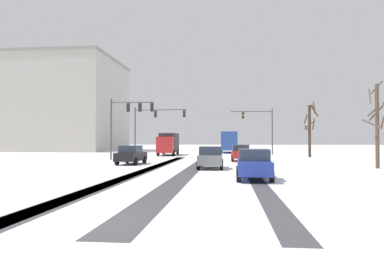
% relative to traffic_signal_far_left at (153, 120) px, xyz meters
% --- Properties ---
extents(ground_plane, '(300.00, 300.00, 0.00)m').
position_rel_traffic_signal_far_left_xyz_m(ground_plane, '(6.80, -38.72, -4.69)').
color(ground_plane, white).
extents(wheel_track_left_lane, '(1.07, 36.17, 0.01)m').
position_rel_traffic_signal_far_left_xyz_m(wheel_track_left_lane, '(4.40, -22.28, -4.69)').
color(wheel_track_left_lane, '#424247').
rests_on(wheel_track_left_lane, ground).
extents(wheel_track_right_lane, '(0.79, 36.17, 0.01)m').
position_rel_traffic_signal_far_left_xyz_m(wheel_track_right_lane, '(11.46, -22.28, -4.69)').
color(wheel_track_right_lane, '#424247').
rests_on(wheel_track_right_lane, ground).
extents(wheel_track_center, '(0.90, 36.17, 0.01)m').
position_rel_traffic_signal_far_left_xyz_m(wheel_track_center, '(4.26, -22.28, -4.69)').
color(wheel_track_center, '#424247').
rests_on(wheel_track_center, ground).
extents(wheel_track_oncoming, '(1.18, 36.17, 0.01)m').
position_rel_traffic_signal_far_left_xyz_m(wheel_track_oncoming, '(7.45, -22.28, -4.69)').
color(wheel_track_oncoming, '#424247').
rests_on(wheel_track_oncoming, ground).
extents(sidewalk_kerb_right, '(4.00, 36.17, 0.12)m').
position_rel_traffic_signal_far_left_xyz_m(sidewalk_kerb_right, '(17.51, -23.93, -4.63)').
color(sidewalk_kerb_right, white).
rests_on(sidewalk_kerb_right, ground).
extents(traffic_signal_far_left, '(7.16, 0.68, 6.50)m').
position_rel_traffic_signal_far_left_xyz_m(traffic_signal_far_left, '(0.00, 0.00, 0.00)').
color(traffic_signal_far_left, '#47474C').
rests_on(traffic_signal_far_left, ground).
extents(traffic_signal_near_left, '(4.78, 0.41, 6.50)m').
position_rel_traffic_signal_far_left_xyz_m(traffic_signal_near_left, '(-0.64, -9.84, 0.06)').
color(traffic_signal_near_left, '#47474C').
rests_on(traffic_signal_near_left, ground).
extents(traffic_signal_far_right, '(5.91, 0.63, 6.50)m').
position_rel_traffic_signal_far_left_xyz_m(traffic_signal_far_right, '(14.50, 4.03, -0.27)').
color(traffic_signal_far_right, '#47474C').
rests_on(traffic_signal_far_right, ground).
extents(car_red_lead, '(1.86, 4.11, 1.62)m').
position_rel_traffic_signal_far_left_xyz_m(car_red_lead, '(11.20, -11.32, -3.87)').
color(car_red_lead, red).
rests_on(car_red_lead, ground).
extents(car_black_second, '(2.01, 4.19, 1.62)m').
position_rel_traffic_signal_far_left_xyz_m(car_black_second, '(1.65, -16.99, -3.87)').
color(car_black_second, black).
rests_on(car_black_second, ground).
extents(car_grey_third, '(1.87, 4.12, 1.62)m').
position_rel_traffic_signal_far_left_xyz_m(car_grey_third, '(8.70, -21.01, -3.87)').
color(car_grey_third, slate).
rests_on(car_grey_third, ground).
extents(car_blue_fourth, '(1.89, 4.13, 1.62)m').
position_rel_traffic_signal_far_left_xyz_m(car_blue_fourth, '(11.35, -28.16, -3.87)').
color(car_blue_fourth, '#233899').
rests_on(car_blue_fourth, ground).
extents(bus_oncoming, '(2.78, 11.03, 3.38)m').
position_rel_traffic_signal_far_left_xyz_m(bus_oncoming, '(10.03, 13.09, -2.70)').
color(bus_oncoming, '#284793').
rests_on(bus_oncoming, ground).
extents(box_truck_delivery, '(2.44, 7.45, 3.02)m').
position_rel_traffic_signal_far_left_xyz_m(box_truck_delivery, '(1.75, 1.83, -3.06)').
color(box_truck_delivery, red).
rests_on(box_truck_delivery, ground).
extents(bare_tree_sidewalk_mid, '(1.91, 1.66, 6.53)m').
position_rel_traffic_signal_far_left_xyz_m(bare_tree_sidewalk_mid, '(20.96, -19.54, -1.36)').
color(bare_tree_sidewalk_mid, brown).
rests_on(bare_tree_sidewalk_mid, ground).
extents(bare_tree_sidewalk_far, '(1.83, 1.93, 6.73)m').
position_rel_traffic_signal_far_left_xyz_m(bare_tree_sidewalk_far, '(19.91, -1.97, -1.15)').
color(bare_tree_sidewalk_far, '#423023').
rests_on(bare_tree_sidewalk_far, ground).
extents(office_building_far_left_block, '(19.27, 20.92, 17.87)m').
position_rel_traffic_signal_far_left_xyz_m(office_building_far_left_block, '(-21.50, 21.17, 4.25)').
color(office_building_far_left_block, '#B2ADA3').
rests_on(office_building_far_left_block, ground).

